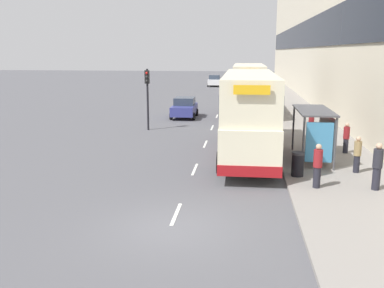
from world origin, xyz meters
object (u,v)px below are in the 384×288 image
bus_shelter (318,126)px  double_decker_bus_ahead (248,89)px  car_1 (214,81)px  pedestrian_1 (346,138)px  pedestrian_2 (311,127)px  pedestrian_3 (357,154)px  car_0 (184,108)px  traffic_light_far_kerb (147,89)px  double_decker_bus_near (249,113)px  pedestrian_at_shelter (318,165)px  pedestrian_4 (377,166)px  litter_bin (298,164)px

bus_shelter → double_decker_bus_ahead: double_decker_bus_ahead is taller
bus_shelter → car_1: (-8.15, 47.38, -1.00)m
car_1 → pedestrian_1: (9.97, -45.50, 0.09)m
pedestrian_2 → pedestrian_3: size_ratio=1.01×
car_0 → traffic_light_far_kerb: size_ratio=0.92×
car_1 → pedestrian_1: 46.58m
double_decker_bus_near → pedestrian_2: bearing=45.4°
double_decker_bus_near → pedestrian_at_shelter: double_decker_bus_near is taller
car_1 → traffic_light_far_kerb: (-2.02, -39.31, 2.00)m
bus_shelter → traffic_light_far_kerb: (-10.17, 8.07, 1.00)m
bus_shelter → pedestrian_1: bearing=46.0°
pedestrian_1 → traffic_light_far_kerb: (-11.99, 6.19, 1.91)m
pedestrian_2 → pedestrian_at_shelter: bearing=-97.0°
double_decker_bus_ahead → pedestrian_4: 20.78m
litter_bin → double_decker_bus_near: bearing=117.4°
bus_shelter → pedestrian_4: bus_shelter is taller
pedestrian_at_shelter → litter_bin: 1.69m
pedestrian_at_shelter → litter_bin: size_ratio=1.68×
car_0 → pedestrian_1: 15.93m
pedestrian_4 → car_0: bearing=118.5°
pedestrian_3 → litter_bin: bearing=-161.8°
bus_shelter → traffic_light_far_kerb: traffic_light_far_kerb is taller
car_0 → pedestrian_1: pedestrian_1 is taller
car_1 → pedestrian_4: size_ratio=2.18×
double_decker_bus_ahead → pedestrian_2: double_decker_bus_ahead is taller
car_0 → double_decker_bus_ahead: bearing=-161.4°
pedestrian_4 → litter_bin: 3.21m
bus_shelter → pedestrian_3: (1.43, -1.93, -0.91)m
pedestrian_1 → double_decker_bus_ahead: bearing=109.6°
double_decker_bus_ahead → car_0: double_decker_bus_ahead is taller
pedestrian_4 → traffic_light_far_kerb: size_ratio=0.44×
bus_shelter → litter_bin: size_ratio=4.00×
litter_bin → pedestrian_3: bearing=18.2°
pedestrian_at_shelter → pedestrian_4: (2.23, 0.01, 0.05)m
bus_shelter → double_decker_bus_ahead: bearing=101.3°
pedestrian_at_shelter → car_1: bearing=98.2°
pedestrian_1 → litter_bin: bearing=-123.0°
pedestrian_2 → pedestrian_4: bearing=-83.4°
car_0 → pedestrian_3: bearing=121.6°
pedestrian_at_shelter → pedestrian_1: bearing=68.2°
double_decker_bus_near → pedestrian_1: 5.33m
bus_shelter → car_0: bearing=120.9°
traffic_light_far_kerb → bus_shelter: bearing=-38.4°
car_1 → pedestrian_at_shelter: size_ratio=2.29×
bus_shelter → litter_bin: 3.29m
double_decker_bus_near → pedestrian_2: double_decker_bus_near is taller
pedestrian_at_shelter → pedestrian_2: 9.45m
pedestrian_2 → traffic_light_far_kerb: size_ratio=0.39×
pedestrian_3 → pedestrian_4: (0.13, -2.42, 0.12)m
car_0 → litter_bin: 18.36m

